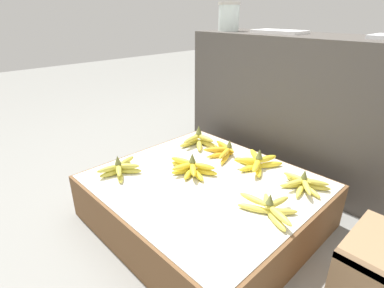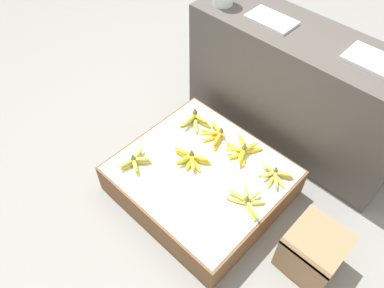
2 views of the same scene
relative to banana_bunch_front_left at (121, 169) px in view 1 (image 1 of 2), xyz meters
name	(u,v)px [view 1 (image 1 of 2)]	position (x,y,z in m)	size (l,w,h in m)	color
ground_plane	(204,220)	(0.32, 0.25, -0.25)	(10.00, 10.00, 0.00)	gray
display_platform	(205,201)	(0.32, 0.25, -0.14)	(0.95, 0.87, 0.22)	brown
back_vendor_table	(312,110)	(0.41, 1.04, 0.16)	(1.48, 0.46, 0.82)	#4C4742
banana_bunch_front_left	(121,169)	(0.00, 0.00, 0.00)	(0.16, 0.22, 0.09)	gold
banana_bunch_middle_midleft	(191,168)	(0.23, 0.24, 0.00)	(0.25, 0.17, 0.10)	yellow
banana_bunch_middle_right	(270,208)	(0.66, 0.25, 0.00)	(0.25, 0.17, 0.09)	#DBCC4C
banana_bunch_back_left	(199,141)	(0.03, 0.50, 0.00)	(0.17, 0.16, 0.11)	#DBCC4C
banana_bunch_back_midleft	(223,151)	(0.20, 0.50, 0.00)	(0.20, 0.20, 0.09)	gold
banana_bunch_back_midright	(257,162)	(0.41, 0.52, 0.00)	(0.21, 0.24, 0.11)	yellow
banana_bunch_back_right	(303,184)	(0.67, 0.50, 0.00)	(0.20, 0.18, 0.09)	#DBCC4C
glass_jar	(229,17)	(-0.18, 0.96, 0.65)	(0.14, 0.14, 0.17)	silver
foam_tray_white	(279,32)	(0.16, 1.01, 0.57)	(0.29, 0.17, 0.02)	white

